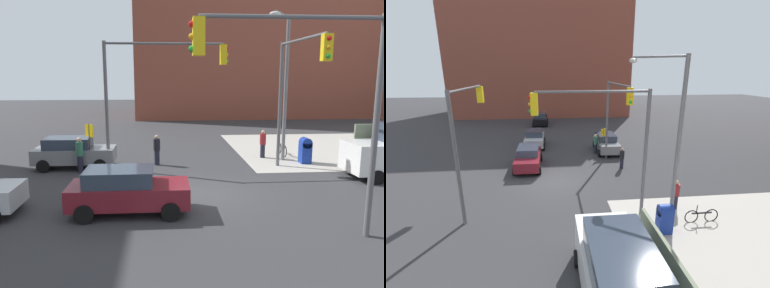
% 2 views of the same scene
% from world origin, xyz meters
% --- Properties ---
extents(ground_plane, '(120.00, 120.00, 0.00)m').
position_xyz_m(ground_plane, '(0.00, 0.00, 0.00)').
color(ground_plane, '#333335').
extents(building_brick_west, '(16.00, 28.00, 21.28)m').
position_xyz_m(building_brick_west, '(-32.00, -1.54, 10.64)').
color(building_brick_west, brown).
rests_on(building_brick_west, ground).
extents(traffic_signal_nw_corner, '(6.31, 0.36, 6.50)m').
position_xyz_m(traffic_signal_nw_corner, '(-2.06, 4.50, 4.68)').
color(traffic_signal_nw_corner, '#59595B').
rests_on(traffic_signal_nw_corner, ground).
extents(traffic_signal_se_corner, '(5.51, 0.36, 6.50)m').
position_xyz_m(traffic_signal_se_corner, '(2.40, -4.50, 4.63)').
color(traffic_signal_se_corner, '#59595B').
rests_on(traffic_signal_se_corner, ground).
extents(traffic_signal_ne_corner, '(0.36, 5.69, 6.50)m').
position_xyz_m(traffic_signal_ne_corner, '(4.50, 2.32, 4.64)').
color(traffic_signal_ne_corner, '#59595B').
rests_on(traffic_signal_ne_corner, ground).
extents(street_lamp_corner, '(1.72, 2.27, 8.00)m').
position_xyz_m(street_lamp_corner, '(4.99, 5.49, 4.70)').
color(street_lamp_corner, slate).
rests_on(street_lamp_corner, ground).
extents(warning_sign_two_way, '(0.48, 0.48, 2.40)m').
position_xyz_m(warning_sign_two_way, '(-5.40, 4.39, 1.64)').
color(warning_sign_two_way, '#4C4C4C').
rests_on(warning_sign_two_way, ground).
extents(mailbox_blue, '(0.56, 0.64, 1.43)m').
position_xyz_m(mailbox_blue, '(6.20, 5.00, 0.76)').
color(mailbox_blue, navy).
rests_on(mailbox_blue, ground).
extents(coupe_gray, '(4.13, 2.02, 1.62)m').
position_xyz_m(coupe_gray, '(-6.37, 4.91, 0.84)').
color(coupe_gray, slate).
rests_on(coupe_gray, ground).
extents(hatchback_black, '(4.36, 2.02, 1.62)m').
position_xyz_m(hatchback_black, '(-19.35, -1.65, 0.84)').
color(hatchback_black, black).
rests_on(hatchback_black, ground).
extents(coupe_maroon, '(4.20, 2.02, 1.62)m').
position_xyz_m(coupe_maroon, '(-2.94, -1.96, 0.84)').
color(coupe_maroon, maroon).
rests_on(coupe_maroon, ground).
extents(sedan_silver, '(3.81, 2.02, 1.62)m').
position_xyz_m(sedan_silver, '(-8.65, -1.82, 0.84)').
color(sedan_silver, '#B7BABF').
rests_on(sedan_silver, ground).
extents(van_white_delivery, '(5.40, 2.32, 2.62)m').
position_xyz_m(van_white_delivery, '(9.87, 1.80, 1.28)').
color(van_white_delivery, white).
rests_on(van_white_delivery, ground).
extents(pedestrian_crossing, '(0.36, 0.36, 1.80)m').
position_xyz_m(pedestrian_crossing, '(-5.80, 3.80, 0.94)').
color(pedestrian_crossing, '#2D664C').
rests_on(pedestrian_crossing, ground).
extents(pedestrian_waiting, '(0.36, 0.36, 1.65)m').
position_xyz_m(pedestrian_waiting, '(4.20, 6.50, 0.86)').
color(pedestrian_waiting, maroon).
rests_on(pedestrian_waiting, ground).
extents(pedestrian_walking_north, '(0.36, 0.36, 1.65)m').
position_xyz_m(pedestrian_walking_north, '(-2.00, 5.20, 0.85)').
color(pedestrian_walking_north, black).
rests_on(pedestrian_walking_north, ground).
extents(bicycle_leaning_on_fence, '(0.05, 1.75, 0.97)m').
position_xyz_m(bicycle_leaning_on_fence, '(5.60, 7.20, 0.35)').
color(bicycle_leaning_on_fence, black).
rests_on(bicycle_leaning_on_fence, ground).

